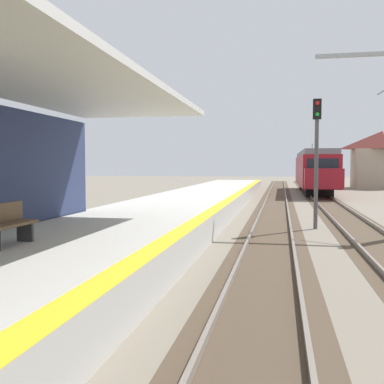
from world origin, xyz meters
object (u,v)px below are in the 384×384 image
(approaching_train, at_px, (315,170))
(rail_signal_post, at_px, (317,150))
(distant_trackside_house, at_px, (382,158))
(platform_bench, at_px, (6,223))

(approaching_train, distance_m, rail_signal_post, 25.70)
(rail_signal_post, height_order, distant_trackside_house, distant_trackside_house)
(distant_trackside_house, bearing_deg, platform_bench, -109.69)
(platform_bench, bearing_deg, approaching_train, 76.59)
(approaching_train, height_order, platform_bench, approaching_train)
(platform_bench, bearing_deg, distant_trackside_house, 70.31)
(rail_signal_post, bearing_deg, platform_bench, -123.22)
(rail_signal_post, height_order, platform_bench, rail_signal_post)
(rail_signal_post, distance_m, distant_trackside_house, 37.00)
(rail_signal_post, relative_size, platform_bench, 3.25)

